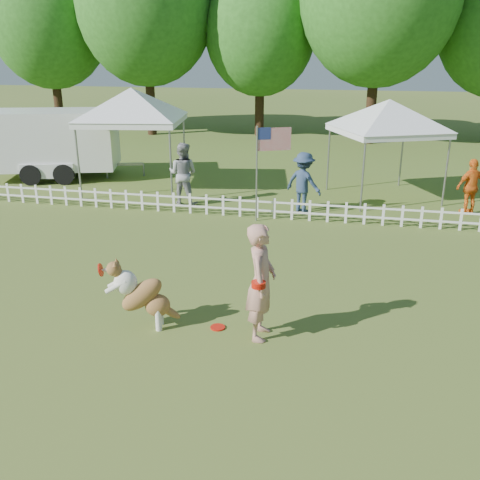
{
  "coord_description": "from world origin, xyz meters",
  "views": [
    {
      "loc": [
        2.38,
        -7.45,
        4.55
      ],
      "look_at": [
        0.33,
        2.0,
        1.1
      ],
      "focal_mm": 40.0,
      "sensor_mm": 36.0,
      "label": 1
    }
  ],
  "objects_px": {
    "canopy_tent_left": "(134,141)",
    "spectator_c": "(471,187)",
    "flag_pole": "(257,175)",
    "cargo_trailer": "(53,144)",
    "spectator_b": "(303,182)",
    "dog": "(143,295)",
    "frisbee_on_turf": "(218,327)",
    "canopy_tent_right": "(385,151)",
    "handler": "(261,282)",
    "spectator_a": "(183,174)"
  },
  "relations": [
    {
      "from": "spectator_a",
      "to": "spectator_c",
      "type": "distance_m",
      "value": 8.53
    },
    {
      "from": "spectator_a",
      "to": "spectator_c",
      "type": "bearing_deg",
      "value": -169.01
    },
    {
      "from": "flag_pole",
      "to": "canopy_tent_right",
      "type": "bearing_deg",
      "value": 18.82
    },
    {
      "from": "dog",
      "to": "flag_pole",
      "type": "height_order",
      "value": "flag_pole"
    },
    {
      "from": "cargo_trailer",
      "to": "spectator_a",
      "type": "height_order",
      "value": "cargo_trailer"
    },
    {
      "from": "spectator_c",
      "to": "spectator_b",
      "type": "bearing_deg",
      "value": -17.75
    },
    {
      "from": "cargo_trailer",
      "to": "spectator_b",
      "type": "bearing_deg",
      "value": -31.77
    },
    {
      "from": "cargo_trailer",
      "to": "canopy_tent_right",
      "type": "bearing_deg",
      "value": -18.81
    },
    {
      "from": "canopy_tent_left",
      "to": "cargo_trailer",
      "type": "xyz_separation_m",
      "value": [
        -3.65,
        0.94,
        -0.39
      ]
    },
    {
      "from": "canopy_tent_right",
      "to": "flag_pole",
      "type": "height_order",
      "value": "canopy_tent_right"
    },
    {
      "from": "handler",
      "to": "frisbee_on_turf",
      "type": "xyz_separation_m",
      "value": [
        -0.77,
        0.11,
        -0.98
      ]
    },
    {
      "from": "cargo_trailer",
      "to": "spectator_b",
      "type": "relative_size",
      "value": 3.26
    },
    {
      "from": "dog",
      "to": "spectator_c",
      "type": "xyz_separation_m",
      "value": [
        6.72,
        8.46,
        0.19
      ]
    },
    {
      "from": "canopy_tent_left",
      "to": "canopy_tent_right",
      "type": "relative_size",
      "value": 1.09
    },
    {
      "from": "spectator_b",
      "to": "spectator_c",
      "type": "height_order",
      "value": "spectator_b"
    },
    {
      "from": "handler",
      "to": "frisbee_on_turf",
      "type": "distance_m",
      "value": 1.25
    },
    {
      "from": "canopy_tent_left",
      "to": "flag_pole",
      "type": "xyz_separation_m",
      "value": [
        4.74,
        -2.81,
        -0.33
      ]
    },
    {
      "from": "dog",
      "to": "spectator_a",
      "type": "relative_size",
      "value": 0.65
    },
    {
      "from": "handler",
      "to": "flag_pole",
      "type": "bearing_deg",
      "value": 10.41
    },
    {
      "from": "flag_pole",
      "to": "spectator_c",
      "type": "xyz_separation_m",
      "value": [
        5.96,
        2.03,
        -0.51
      ]
    },
    {
      "from": "canopy_tent_right",
      "to": "flag_pole",
      "type": "distance_m",
      "value": 4.89
    },
    {
      "from": "frisbee_on_turf",
      "to": "flag_pole",
      "type": "xyz_separation_m",
      "value": [
        -0.48,
        6.2,
        1.31
      ]
    },
    {
      "from": "canopy_tent_left",
      "to": "flag_pole",
      "type": "bearing_deg",
      "value": -40.34
    },
    {
      "from": "canopy_tent_left",
      "to": "spectator_b",
      "type": "xyz_separation_m",
      "value": [
        5.91,
        -1.58,
        -0.77
      ]
    },
    {
      "from": "flag_pole",
      "to": "spectator_a",
      "type": "xyz_separation_m",
      "value": [
        -2.54,
        1.27,
        -0.37
      ]
    },
    {
      "from": "handler",
      "to": "spectator_a",
      "type": "relative_size",
      "value": 1.04
    },
    {
      "from": "frisbee_on_turf",
      "to": "cargo_trailer",
      "type": "xyz_separation_m",
      "value": [
        -8.86,
        9.95,
        1.25
      ]
    },
    {
      "from": "canopy_tent_left",
      "to": "spectator_c",
      "type": "distance_m",
      "value": 10.75
    },
    {
      "from": "cargo_trailer",
      "to": "spectator_b",
      "type": "xyz_separation_m",
      "value": [
        9.56,
        -2.52,
        -0.38
      ]
    },
    {
      "from": "handler",
      "to": "spectator_a",
      "type": "distance_m",
      "value": 8.47
    },
    {
      "from": "cargo_trailer",
      "to": "flag_pole",
      "type": "relative_size",
      "value": 2.17
    },
    {
      "from": "frisbee_on_turf",
      "to": "spectator_c",
      "type": "xyz_separation_m",
      "value": [
        5.48,
        8.23,
        0.8
      ]
    },
    {
      "from": "handler",
      "to": "dog",
      "type": "bearing_deg",
      "value": 92.76
    },
    {
      "from": "handler",
      "to": "frisbee_on_turf",
      "type": "height_order",
      "value": "handler"
    },
    {
      "from": "spectator_b",
      "to": "spectator_a",
      "type": "bearing_deg",
      "value": 26.12
    },
    {
      "from": "frisbee_on_turf",
      "to": "canopy_tent_right",
      "type": "height_order",
      "value": "canopy_tent_right"
    },
    {
      "from": "frisbee_on_turf",
      "to": "spectator_b",
      "type": "bearing_deg",
      "value": 84.68
    },
    {
      "from": "handler",
      "to": "canopy_tent_left",
      "type": "relative_size",
      "value": 0.6
    },
    {
      "from": "spectator_a",
      "to": "spectator_b",
      "type": "distance_m",
      "value": 3.71
    },
    {
      "from": "spectator_b",
      "to": "canopy_tent_left",
      "type": "bearing_deg",
      "value": 11.76
    },
    {
      "from": "dog",
      "to": "handler",
      "type": "bearing_deg",
      "value": -9.02
    },
    {
      "from": "canopy_tent_right",
      "to": "flag_pole",
      "type": "bearing_deg",
      "value": -161.08
    },
    {
      "from": "spectator_c",
      "to": "flag_pole",
      "type": "bearing_deg",
      "value": -8.4
    },
    {
      "from": "cargo_trailer",
      "to": "spectator_a",
      "type": "relative_size",
      "value": 3.01
    },
    {
      "from": "dog",
      "to": "flag_pole",
      "type": "relative_size",
      "value": 0.47
    },
    {
      "from": "canopy_tent_right",
      "to": "cargo_trailer",
      "type": "distance_m",
      "value": 11.92
    },
    {
      "from": "dog",
      "to": "spectator_a",
      "type": "bearing_deg",
      "value": 90.37
    },
    {
      "from": "canopy_tent_left",
      "to": "spectator_b",
      "type": "height_order",
      "value": "canopy_tent_left"
    },
    {
      "from": "spectator_a",
      "to": "spectator_b",
      "type": "height_order",
      "value": "spectator_a"
    },
    {
      "from": "frisbee_on_turf",
      "to": "flag_pole",
      "type": "height_order",
      "value": "flag_pole"
    }
  ]
}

